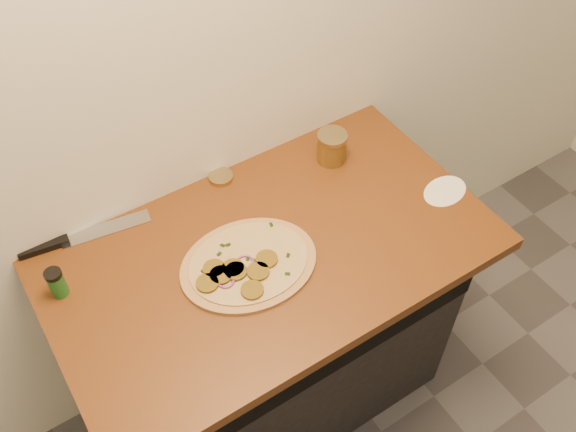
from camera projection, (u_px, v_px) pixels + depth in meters
cabinet at (268, 330)px, 2.10m from camera, size 1.10×0.60×0.86m
countertop at (270, 253)px, 1.74m from camera, size 1.20×0.70×0.04m
pizza at (247, 265)px, 1.68m from camera, size 0.40×0.40×0.02m
chefs_knife at (73, 239)px, 1.74m from camera, size 0.36×0.09×0.02m
mason_jar_lid at (221, 177)px, 1.89m from camera, size 0.10×0.10×0.02m
salsa_jar at (332, 147)px, 1.92m from camera, size 0.09×0.09×0.10m
spice_shaker at (57, 283)px, 1.60m from camera, size 0.04×0.04×0.09m
flour_spill at (445, 191)px, 1.87m from camera, size 0.17×0.17×0.00m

